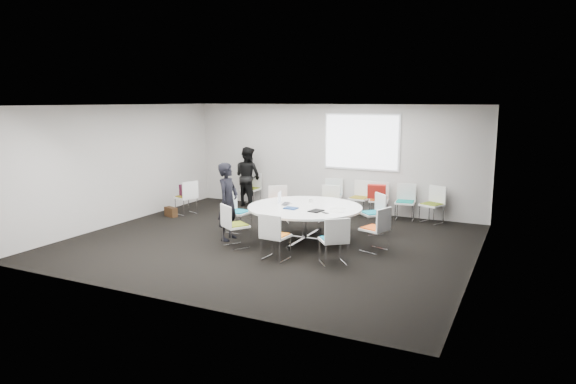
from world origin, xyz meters
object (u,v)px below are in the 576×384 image
at_px(conference_table, 305,215).
at_px(chair_back_c, 378,207).
at_px(chair_ring_a, 375,238).
at_px(laptop, 288,204).
at_px(chair_person_back, 251,195).
at_px(cup, 310,200).
at_px(chair_ring_c, 329,211).
at_px(maroon_bag, 186,191).
at_px(chair_ring_g, 275,245).
at_px(chair_spare_left, 187,204).
at_px(person_back, 248,176).
at_px(chair_ring_d, 279,212).
at_px(person_main, 228,202).
at_px(chair_back_b, 360,205).
at_px(chair_ring_h, 334,249).
at_px(chair_ring_f, 235,234).
at_px(chair_ring_e, 238,220).
at_px(chair_ring_b, 372,221).
at_px(chair_back_a, 333,202).
at_px(chair_back_d, 405,209).
at_px(brown_bag, 171,212).
at_px(chair_back_e, 432,212).

xyz_separation_m(conference_table, chair_back_c, (0.80, 2.74, -0.28)).
bearing_deg(conference_table, chair_ring_a, -4.62).
relative_size(chair_back_c, laptop, 2.85).
xyz_separation_m(chair_person_back, cup, (2.82, -2.34, 0.50)).
xyz_separation_m(chair_ring_c, maroon_bag, (-3.64, -0.73, 0.34)).
bearing_deg(chair_back_c, chair_ring_c, 37.45).
bearing_deg(chair_back_c, chair_ring_g, 69.34).
relative_size(chair_spare_left, person_back, 0.54).
bearing_deg(chair_spare_left, person_back, -7.70).
height_order(chair_ring_d, person_main, person_main).
xyz_separation_m(chair_ring_a, chair_person_back, (-4.43, 2.91, 0.00)).
relative_size(person_main, person_back, 0.99).
height_order(chair_ring_a, chair_back_b, same).
height_order(chair_ring_h, maroon_bag, chair_ring_h).
relative_size(conference_table, chair_ring_f, 2.69).
distance_m(chair_ring_c, chair_ring_e, 2.27).
bearing_deg(chair_person_back, person_back, 89.75).
relative_size(person_main, laptop, 5.27).
bearing_deg(chair_ring_e, maroon_bag, -109.90).
bearing_deg(maroon_bag, chair_person_back, 63.98).
xyz_separation_m(chair_ring_f, chair_back_c, (1.84, 3.81, 0.00)).
xyz_separation_m(chair_ring_b, chair_ring_c, (-1.24, 0.52, 0.00)).
height_order(chair_back_a, person_back, person_back).
bearing_deg(chair_back_c, chair_back_b, -15.12).
distance_m(chair_ring_c, chair_back_d, 1.90).
bearing_deg(chair_back_d, chair_back_a, -6.93).
height_order(laptop, brown_bag, laptop).
bearing_deg(laptop, chair_back_b, -25.03).
bearing_deg(person_main, chair_back_e, -50.74).
bearing_deg(chair_back_e, cup, 70.87).
bearing_deg(conference_table, maroon_bag, 165.51).
bearing_deg(chair_ring_f, chair_back_d, 89.79).
relative_size(chair_ring_c, chair_back_e, 1.00).
xyz_separation_m(conference_table, chair_ring_a, (1.54, -0.12, -0.28)).
xyz_separation_m(chair_back_a, person_main, (-1.05, -3.40, 0.54)).
distance_m(chair_back_b, laptop, 2.87).
bearing_deg(chair_ring_g, conference_table, 95.89).
bearing_deg(chair_ring_e, brown_bag, -99.46).
distance_m(chair_back_b, chair_back_e, 1.81).
xyz_separation_m(chair_ring_e, maroon_bag, (-2.14, 0.97, 0.34)).
bearing_deg(chair_ring_e, chair_back_d, 136.33).
bearing_deg(chair_back_c, laptop, 55.58).
bearing_deg(chair_ring_g, chair_ring_b, 72.02).
bearing_deg(chair_back_c, person_main, 45.33).
height_order(chair_back_e, laptop, chair_back_e).
xyz_separation_m(chair_ring_f, chair_back_a, (0.61, 3.85, 0.00)).
relative_size(conference_table, chair_back_a, 2.69).
xyz_separation_m(chair_back_e, brown_bag, (-6.06, -2.16, -0.16)).
distance_m(chair_ring_d, chair_back_c, 2.53).
bearing_deg(chair_ring_d, chair_ring_a, 117.43).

